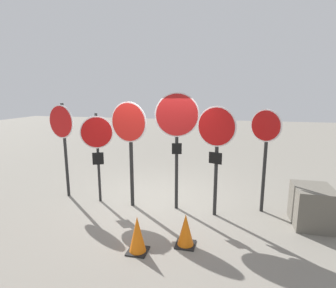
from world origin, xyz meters
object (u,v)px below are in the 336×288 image
(traffic_cone_0, at_px, (186,230))
(traffic_cone_1, at_px, (137,235))
(stop_sign_1, at_px, (97,140))
(storage_crate, at_px, (312,206))
(stop_sign_4, at_px, (216,139))
(stop_sign_2, at_px, (129,134))
(stop_sign_0, at_px, (62,131))
(stop_sign_5, at_px, (265,140))
(stop_sign_3, at_px, (177,126))

(traffic_cone_0, relative_size, traffic_cone_1, 0.92)
(stop_sign_1, bearing_deg, traffic_cone_1, -72.15)
(storage_crate, bearing_deg, stop_sign_4, -178.68)
(storage_crate, bearing_deg, stop_sign_1, 179.17)
(stop_sign_1, xyz_separation_m, stop_sign_2, (0.83, -0.05, 0.18))
(stop_sign_2, height_order, storage_crate, stop_sign_2)
(stop_sign_0, height_order, stop_sign_2, stop_sign_2)
(stop_sign_2, height_order, traffic_cone_1, stop_sign_2)
(stop_sign_1, height_order, stop_sign_5, stop_sign_5)
(stop_sign_2, relative_size, storage_crate, 2.85)
(stop_sign_1, height_order, traffic_cone_1, stop_sign_1)
(stop_sign_5, xyz_separation_m, storage_crate, (0.92, -0.38, -1.24))
(stop_sign_3, height_order, stop_sign_4, stop_sign_3)
(stop_sign_0, relative_size, stop_sign_1, 1.10)
(stop_sign_5, xyz_separation_m, traffic_cone_0, (-1.42, -1.67, -1.35))
(stop_sign_0, distance_m, stop_sign_3, 2.89)
(stop_sign_4, bearing_deg, traffic_cone_0, -90.14)
(stop_sign_4, distance_m, storage_crate, 2.32)
(traffic_cone_0, bearing_deg, storage_crate, 28.92)
(stop_sign_0, relative_size, storage_crate, 2.78)
(stop_sign_1, height_order, traffic_cone_0, stop_sign_1)
(stop_sign_4, bearing_deg, traffic_cone_1, -107.49)
(traffic_cone_0, bearing_deg, stop_sign_3, 107.60)
(storage_crate, bearing_deg, stop_sign_3, 178.11)
(stop_sign_1, bearing_deg, stop_sign_3, -23.87)
(stop_sign_2, distance_m, traffic_cone_0, 2.45)
(traffic_cone_0, distance_m, storage_crate, 2.67)
(stop_sign_1, distance_m, storage_crate, 4.80)
(stop_sign_3, height_order, storage_crate, stop_sign_3)
(traffic_cone_1, bearing_deg, stop_sign_1, 132.44)
(stop_sign_2, xyz_separation_m, storage_crate, (3.84, -0.01, -1.32))
(stop_sign_3, bearing_deg, stop_sign_2, 171.01)
(stop_sign_3, bearing_deg, stop_sign_1, 167.52)
(stop_sign_0, relative_size, stop_sign_3, 0.90)
(stop_sign_1, relative_size, traffic_cone_1, 3.42)
(stop_sign_4, distance_m, stop_sign_5, 1.10)
(stop_sign_3, relative_size, storage_crate, 3.09)
(stop_sign_1, xyz_separation_m, stop_sign_4, (2.74, -0.11, 0.15))
(traffic_cone_1, height_order, storage_crate, storage_crate)
(stop_sign_3, xyz_separation_m, stop_sign_4, (0.85, -0.14, -0.23))
(stop_sign_0, xyz_separation_m, traffic_cone_0, (3.32, -1.48, -1.42))
(stop_sign_1, relative_size, stop_sign_5, 0.94)
(stop_sign_0, height_order, stop_sign_1, stop_sign_0)
(traffic_cone_1, bearing_deg, stop_sign_4, 54.39)
(stop_sign_1, distance_m, stop_sign_2, 0.85)
(traffic_cone_1, xyz_separation_m, storage_crate, (3.08, 1.66, 0.09))
(stop_sign_3, height_order, traffic_cone_0, stop_sign_3)
(stop_sign_2, xyz_separation_m, traffic_cone_0, (1.50, -1.30, -1.43))
(traffic_cone_1, distance_m, storage_crate, 3.50)
(traffic_cone_1, bearing_deg, stop_sign_3, 80.02)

